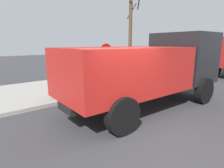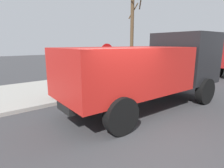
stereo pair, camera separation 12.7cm
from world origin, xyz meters
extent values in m
plane|color=#38383A|center=(0.00, 0.00, 0.00)|extent=(80.00, 80.00, 0.00)
cube|color=#99968E|center=(0.00, 6.50, 0.07)|extent=(36.00, 5.00, 0.15)
cylinder|color=red|center=(-0.29, 4.82, 0.47)|extent=(0.21, 0.21, 0.64)
sphere|color=red|center=(-0.29, 4.82, 0.85)|extent=(0.25, 0.25, 0.25)
cylinder|color=red|center=(-0.29, 4.62, 0.54)|extent=(0.10, 0.17, 0.10)
cylinder|color=red|center=(-0.29, 5.01, 0.54)|extent=(0.10, 0.17, 0.10)
cylinder|color=red|center=(-0.29, 4.62, 0.47)|extent=(0.12, 0.17, 0.12)
torus|color=black|center=(-0.11, 4.54, 0.77)|extent=(1.23, 0.47, 1.24)
cylinder|color=gray|center=(2.23, 4.32, 1.34)|extent=(0.06, 0.06, 2.38)
cylinder|color=red|center=(2.23, 4.28, 2.15)|extent=(0.76, 0.02, 0.76)
cube|color=red|center=(1.00, 1.62, 1.60)|extent=(4.90, 2.70, 1.60)
cube|color=black|center=(4.59, 1.47, 1.90)|extent=(2.10, 2.58, 2.20)
cube|color=black|center=(2.09, 1.57, 0.67)|extent=(7.03, 1.19, 0.24)
cylinder|color=black|center=(4.44, 2.73, 0.55)|extent=(1.11, 0.34, 1.10)
cylinder|color=black|center=(4.34, 0.23, 0.55)|extent=(1.11, 0.34, 1.10)
cylinder|color=black|center=(-0.15, 2.92, 0.55)|extent=(1.11, 0.34, 1.10)
cylinder|color=black|center=(-0.26, 0.42, 0.55)|extent=(1.11, 0.34, 1.10)
cylinder|color=black|center=(12.02, 2.68, 0.55)|extent=(1.11, 0.32, 1.10)
cylinder|color=#4C3823|center=(6.34, 6.66, 3.12)|extent=(0.25, 0.25, 5.94)
cylinder|color=#4C3823|center=(6.74, 6.30, 5.23)|extent=(0.81, 0.88, 0.58)
cylinder|color=#4C3823|center=(6.61, 6.84, 4.81)|extent=(0.46, 0.64, 1.09)
camera|label=1|loc=(-3.65, -3.13, 2.53)|focal=29.92mm
camera|label=2|loc=(-3.55, -3.21, 2.53)|focal=29.92mm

